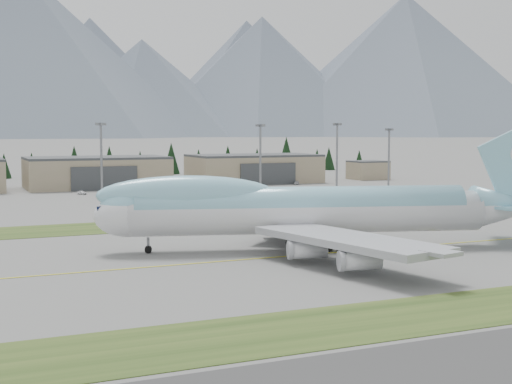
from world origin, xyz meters
name	(u,v)px	position (x,y,z in m)	size (l,w,h in m)	color
ground	(364,250)	(0.00, 0.00, 0.00)	(7000.00, 7000.00, 0.00)	slate
grass_strip_far	(256,220)	(0.00, 45.00, 0.00)	(400.00, 18.00, 0.08)	#274017
taxiway_line_main	(364,250)	(0.00, 0.00, 0.00)	(400.00, 0.40, 0.02)	yellow
boeing_747_freighter	(303,209)	(-8.81, 4.97, 6.82)	(78.53, 65.28, 20.69)	silver
hangar_center	(97,172)	(-15.00, 149.90, 5.39)	(48.00, 26.60, 10.80)	gray
hangar_right	(254,168)	(45.00, 149.90, 5.39)	(48.00, 26.60, 10.80)	gray
control_shed	(368,170)	(95.00, 148.00, 3.80)	(14.00, 12.00, 7.60)	gray
floodlight_masts	(193,145)	(7.03, 110.05, 15.53)	(185.61, 9.64, 23.34)	slate
service_vehicle_a	(82,195)	(-24.78, 124.05, 0.00)	(1.47, 3.63, 1.24)	white
service_vehicle_b	(228,188)	(25.97, 128.39, 0.00)	(1.42, 4.05, 1.34)	gold
service_vehicle_c	(297,185)	(55.11, 133.62, 0.00)	(1.76, 4.33, 1.26)	#9E9FA2
conifer_belt	(81,161)	(-9.67, 211.49, 6.89)	(271.87, 13.34, 16.97)	black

